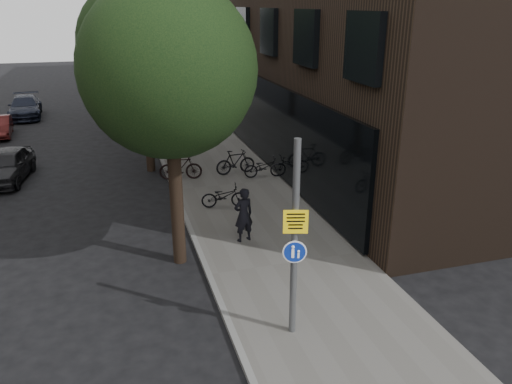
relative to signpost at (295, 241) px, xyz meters
name	(u,v)px	position (x,y,z in m)	size (l,w,h in m)	color
ground	(331,341)	(0.75, -0.44, -2.30)	(120.00, 120.00, 0.00)	black
sidewalk	(231,185)	(1.00, 9.56, -2.24)	(4.50, 60.00, 0.12)	#5C5A55
curb_edge	(175,191)	(-1.25, 9.56, -2.24)	(0.15, 60.00, 0.13)	slate
street_tree_near	(171,77)	(-1.78, 4.20, 2.80)	(4.40, 4.40, 7.50)	black
street_tree_mid	(143,49)	(-1.78, 12.70, 2.81)	(5.00, 5.00, 7.80)	black
street_tree_far	(130,36)	(-1.78, 21.70, 2.81)	(5.00, 5.00, 7.80)	black
signpost	(295,241)	(0.00, 0.00, 0.00)	(0.49, 0.16, 4.33)	#595B5E
pedestrian	(244,215)	(0.15, 4.58, -1.35)	(0.61, 0.40, 1.68)	black
parked_bike_facade_near	(264,167)	(2.49, 10.00, -1.76)	(0.57, 1.64, 0.86)	black
parked_bike_facade_far	(236,162)	(1.48, 10.75, -1.67)	(0.48, 1.71, 1.03)	black
parked_bike_curb_near	(224,196)	(0.19, 7.33, -1.77)	(0.55, 1.57, 0.82)	black
parked_bike_curb_far	(181,167)	(-0.82, 10.69, -1.67)	(0.48, 1.71, 1.03)	black
parked_car_near	(7,165)	(-7.58, 12.91, -1.65)	(1.56, 3.87, 1.32)	black
parked_car_far	(25,107)	(-8.44, 25.83, -1.64)	(1.85, 4.56, 1.32)	black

